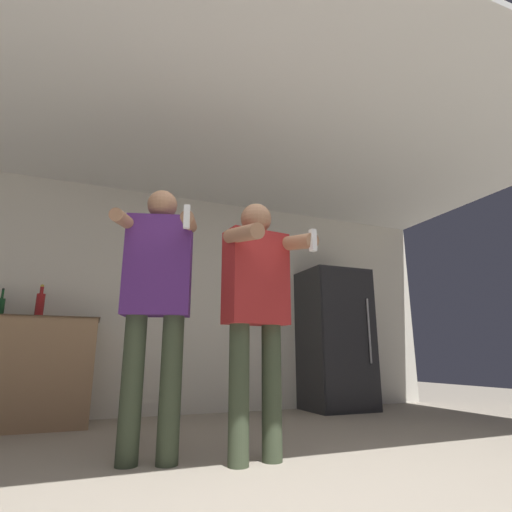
# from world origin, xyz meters

# --- Properties ---
(wall_back) EXTENTS (7.00, 0.06, 2.55)m
(wall_back) POSITION_xyz_m (0.00, 3.24, 1.27)
(wall_back) COLOR beige
(wall_back) RESTS_ON ground_plane
(ceiling_slab) EXTENTS (7.00, 3.73, 0.05)m
(ceiling_slab) POSITION_xyz_m (0.00, 1.61, 2.57)
(ceiling_slab) COLOR silver
(ceiling_slab) RESTS_ON wall_back
(refrigerator) EXTENTS (0.77, 0.71, 1.69)m
(refrigerator) POSITION_xyz_m (1.94, 2.88, 0.84)
(refrigerator) COLOR #262628
(refrigerator) RESTS_ON ground_plane
(counter) EXTENTS (1.56, 0.66, 0.98)m
(counter) POSITION_xyz_m (-1.59, 2.90, 0.49)
(counter) COLOR #997551
(counter) RESTS_ON ground_plane
(bottle_dark_rum) EXTENTS (0.08, 0.08, 0.33)m
(bottle_dark_rum) POSITION_xyz_m (-1.37, 2.95, 1.12)
(bottle_dark_rum) COLOR maroon
(bottle_dark_rum) RESTS_ON counter
(bottle_red_label) EXTENTS (0.06, 0.06, 0.28)m
(bottle_red_label) POSITION_xyz_m (-1.69, 2.95, 1.08)
(bottle_red_label) COLOR #194723
(bottle_red_label) RESTS_ON counter
(person_woman_foreground) EXTENTS (0.54, 0.54, 1.66)m
(person_woman_foreground) POSITION_xyz_m (0.12, 0.97, 0.99)
(person_woman_foreground) COLOR #38422D
(person_woman_foreground) RESTS_ON ground_plane
(person_man_side) EXTENTS (0.58, 0.62, 1.74)m
(person_man_side) POSITION_xyz_m (-0.50, 1.18, 1.01)
(person_man_side) COLOR #38422D
(person_man_side) RESTS_ON ground_plane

